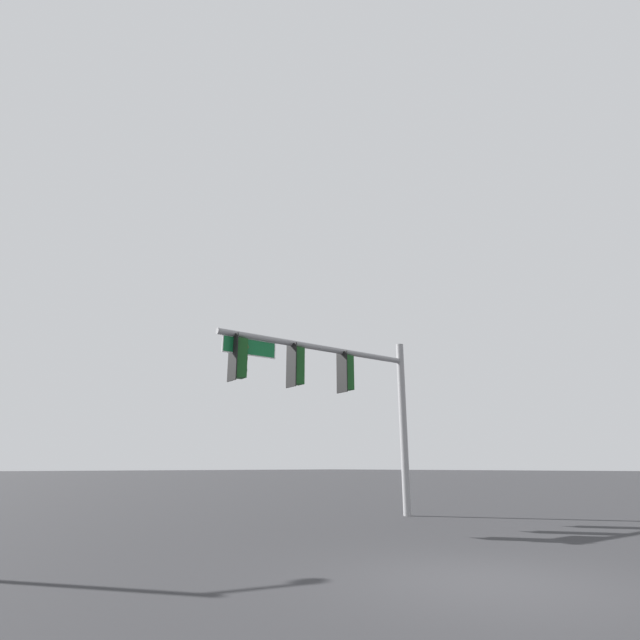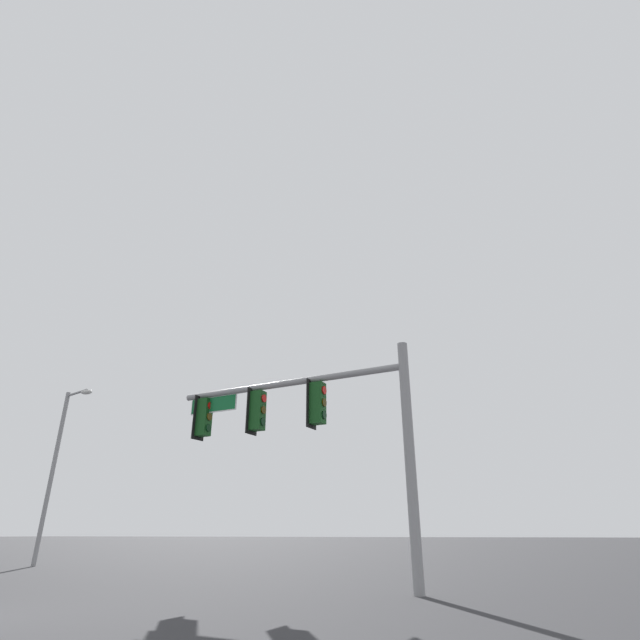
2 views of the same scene
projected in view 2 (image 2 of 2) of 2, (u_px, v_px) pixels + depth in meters
name	position (u px, v px, depth m)	size (l,w,h in m)	color
signal_pole_near	(305.00, 418.00, 13.25)	(7.01, 1.29, 5.67)	gray
street_lamp	(57.00, 460.00, 21.44)	(1.94, 0.76, 7.14)	gray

